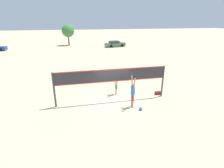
{
  "coord_description": "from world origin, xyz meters",
  "views": [
    {
      "loc": [
        -2.7,
        -11.77,
        5.88
      ],
      "look_at": [
        0.0,
        0.0,
        1.4
      ],
      "focal_mm": 28.0,
      "sensor_mm": 36.0,
      "label": 1
    }
  ],
  "objects_px": {
    "gear_bag": "(158,93)",
    "player_spiker": "(133,91)",
    "parked_car_near": "(115,44)",
    "player_blocker": "(116,81)",
    "tree_left_cluster": "(68,31)",
    "volleyball": "(141,109)",
    "volleyball_net": "(112,79)"
  },
  "relations": [
    {
      "from": "player_spiker",
      "to": "tree_left_cluster",
      "type": "xyz_separation_m",
      "value": [
        -4.43,
        33.42,
        2.13
      ]
    },
    {
      "from": "tree_left_cluster",
      "to": "player_blocker",
      "type": "bearing_deg",
      "value": -82.9
    },
    {
      "from": "parked_car_near",
      "to": "tree_left_cluster",
      "type": "height_order",
      "value": "tree_left_cluster"
    },
    {
      "from": "player_blocker",
      "to": "parked_car_near",
      "type": "xyz_separation_m",
      "value": [
        6.31,
        26.07,
        -0.53
      ]
    },
    {
      "from": "parked_car_near",
      "to": "player_spiker",
      "type": "bearing_deg",
      "value": -113.74
    },
    {
      "from": "volleyball_net",
      "to": "volleyball",
      "type": "distance_m",
      "value": 2.97
    },
    {
      "from": "volleyball_net",
      "to": "tree_left_cluster",
      "type": "height_order",
      "value": "tree_left_cluster"
    },
    {
      "from": "volleyball",
      "to": "tree_left_cluster",
      "type": "relative_size",
      "value": 0.05
    },
    {
      "from": "player_blocker",
      "to": "tree_left_cluster",
      "type": "height_order",
      "value": "tree_left_cluster"
    },
    {
      "from": "volleyball_net",
      "to": "gear_bag",
      "type": "distance_m",
      "value": 4.4
    },
    {
      "from": "volleyball",
      "to": "gear_bag",
      "type": "distance_m",
      "value": 3.3
    },
    {
      "from": "volleyball_net",
      "to": "player_blocker",
      "type": "relative_size",
      "value": 3.87
    },
    {
      "from": "player_spiker",
      "to": "gear_bag",
      "type": "distance_m",
      "value": 3.46
    },
    {
      "from": "player_spiker",
      "to": "player_blocker",
      "type": "bearing_deg",
      "value": 13.25
    },
    {
      "from": "parked_car_near",
      "to": "volleyball_net",
      "type": "bearing_deg",
      "value": -116.62
    },
    {
      "from": "player_blocker",
      "to": "gear_bag",
      "type": "relative_size",
      "value": 4.48
    },
    {
      "from": "volleyball",
      "to": "player_spiker",
      "type": "bearing_deg",
      "value": 124.69
    },
    {
      "from": "player_blocker",
      "to": "player_spiker",
      "type": "bearing_deg",
      "value": 13.25
    },
    {
      "from": "player_spiker",
      "to": "gear_bag",
      "type": "height_order",
      "value": "player_spiker"
    },
    {
      "from": "volleyball_net",
      "to": "parked_car_near",
      "type": "distance_m",
      "value": 28.17
    },
    {
      "from": "volleyball_net",
      "to": "gear_bag",
      "type": "bearing_deg",
      "value": 5.75
    },
    {
      "from": "player_spiker",
      "to": "volleyball_net",
      "type": "bearing_deg",
      "value": 44.05
    },
    {
      "from": "volleyball",
      "to": "gear_bag",
      "type": "height_order",
      "value": "gear_bag"
    },
    {
      "from": "gear_bag",
      "to": "player_spiker",
      "type": "bearing_deg",
      "value": -150.02
    },
    {
      "from": "volleyball_net",
      "to": "gear_bag",
      "type": "height_order",
      "value": "volleyball_net"
    },
    {
      "from": "player_blocker",
      "to": "tree_left_cluster",
      "type": "bearing_deg",
      "value": -172.9
    },
    {
      "from": "gear_bag",
      "to": "parked_car_near",
      "type": "bearing_deg",
      "value": 83.86
    },
    {
      "from": "gear_bag",
      "to": "player_blocker",
      "type": "bearing_deg",
      "value": 166.95
    },
    {
      "from": "gear_bag",
      "to": "volleyball",
      "type": "bearing_deg",
      "value": -137.37
    },
    {
      "from": "player_blocker",
      "to": "parked_car_near",
      "type": "distance_m",
      "value": 26.83
    },
    {
      "from": "player_spiker",
      "to": "gear_bag",
      "type": "relative_size",
      "value": 4.69
    },
    {
      "from": "volleyball",
      "to": "tree_left_cluster",
      "type": "xyz_separation_m",
      "value": [
        -4.85,
        34.01,
        3.22
      ]
    }
  ]
}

